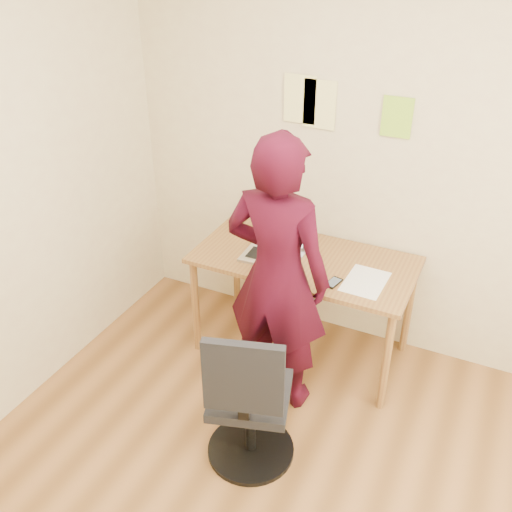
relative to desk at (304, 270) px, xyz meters
The scene contains 10 objects.
room 1.59m from the desk, 74.90° to the right, with size 3.58×3.58×2.78m.
desk is the anchor object (origin of this frame).
laptop 0.24m from the desk, behind, with size 0.38×0.34×0.26m.
paper_sheet 0.45m from the desk, 12.94° to the right, with size 0.23×0.33×0.00m, color white.
phone 0.34m from the desk, 37.20° to the right, with size 0.09×0.14×0.01m.
wall_note_left 1.07m from the desk, 120.82° to the left, with size 0.21×0.00×0.30m, color #FFF998.
wall_note_mid 1.04m from the desk, 103.01° to the left, with size 0.21×0.00×0.30m, color #FFF998.
wall_note_right 1.09m from the desk, 42.04° to the left, with size 0.18×0.00×0.24m, color #9BDC31.
office_chair 1.05m from the desk, 84.38° to the right, with size 0.51×0.52×0.94m.
person 0.49m from the desk, 89.39° to the right, with size 0.63×0.41×1.72m, color #330614.
Camera 1 is at (0.70, -1.56, 2.60)m, focal length 40.00 mm.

